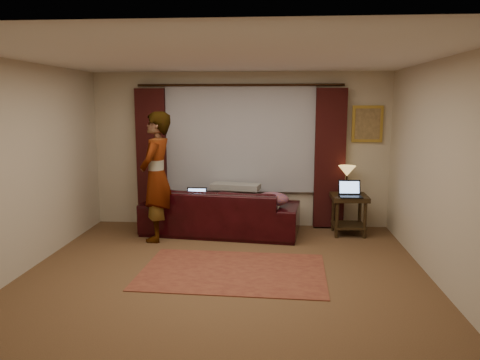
{
  "coord_description": "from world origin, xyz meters",
  "views": [
    {
      "loc": [
        0.61,
        -5.39,
        2.1
      ],
      "look_at": [
        0.1,
        1.2,
        1.0
      ],
      "focal_mm": 35.0,
      "sensor_mm": 36.0,
      "label": 1
    }
  ],
  "objects_px": {
    "sofa": "(221,203)",
    "end_table": "(349,215)",
    "tiffany_lamp": "(347,179)",
    "laptop_sofa": "(196,196)",
    "laptop_table": "(351,189)",
    "person": "(157,177)"
  },
  "relations": [
    {
      "from": "end_table",
      "to": "person",
      "type": "relative_size",
      "value": 0.33
    },
    {
      "from": "tiffany_lamp",
      "to": "end_table",
      "type": "bearing_deg",
      "value": -81.21
    },
    {
      "from": "laptop_sofa",
      "to": "laptop_table",
      "type": "relative_size",
      "value": 0.93
    },
    {
      "from": "sofa",
      "to": "end_table",
      "type": "height_order",
      "value": "sofa"
    },
    {
      "from": "sofa",
      "to": "laptop_sofa",
      "type": "xyz_separation_m",
      "value": [
        -0.39,
        -0.09,
        0.12
      ]
    },
    {
      "from": "laptop_sofa",
      "to": "end_table",
      "type": "distance_m",
      "value": 2.47
    },
    {
      "from": "laptop_sofa",
      "to": "tiffany_lamp",
      "type": "relative_size",
      "value": 0.79
    },
    {
      "from": "laptop_table",
      "to": "end_table",
      "type": "bearing_deg",
      "value": 84.99
    },
    {
      "from": "laptop_sofa",
      "to": "end_table",
      "type": "relative_size",
      "value": 0.54
    },
    {
      "from": "person",
      "to": "laptop_table",
      "type": "bearing_deg",
      "value": 103.34
    },
    {
      "from": "sofa",
      "to": "person",
      "type": "relative_size",
      "value": 1.26
    },
    {
      "from": "sofa",
      "to": "end_table",
      "type": "bearing_deg",
      "value": -171.22
    },
    {
      "from": "end_table",
      "to": "sofa",
      "type": "bearing_deg",
      "value": -177.68
    },
    {
      "from": "laptop_table",
      "to": "person",
      "type": "bearing_deg",
      "value": -175.53
    },
    {
      "from": "sofa",
      "to": "laptop_sofa",
      "type": "height_order",
      "value": "sofa"
    },
    {
      "from": "laptop_sofa",
      "to": "person",
      "type": "xyz_separation_m",
      "value": [
        -0.54,
        -0.34,
        0.36
      ]
    },
    {
      "from": "end_table",
      "to": "laptop_table",
      "type": "relative_size",
      "value": 1.71
    },
    {
      "from": "end_table",
      "to": "laptop_table",
      "type": "xyz_separation_m",
      "value": [
        -0.01,
        -0.17,
        0.45
      ]
    },
    {
      "from": "sofa",
      "to": "laptop_table",
      "type": "distance_m",
      "value": 2.06
    },
    {
      "from": "laptop_sofa",
      "to": "person",
      "type": "distance_m",
      "value": 0.73
    },
    {
      "from": "end_table",
      "to": "person",
      "type": "bearing_deg",
      "value": -170.17
    },
    {
      "from": "laptop_table",
      "to": "person",
      "type": "relative_size",
      "value": 0.19
    }
  ]
}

